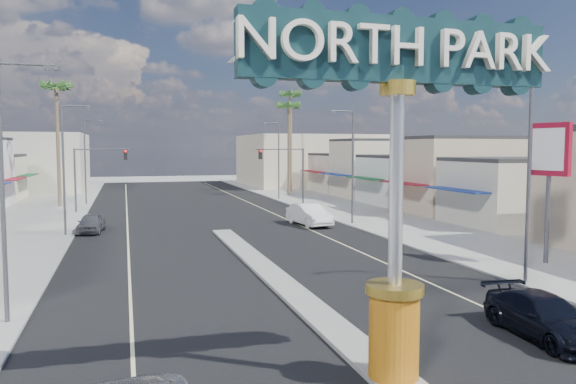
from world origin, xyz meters
TOP-DOWN VIEW (x-y plane):
  - ground at (0.00, 30.00)m, footprint 160.00×160.00m
  - road at (0.00, 30.00)m, footprint 20.00×120.00m
  - median_island at (0.00, 14.00)m, footprint 1.30×30.00m
  - sidewalk_left at (-14.00, 30.00)m, footprint 8.00×120.00m
  - sidewalk_right at (14.00, 30.00)m, footprint 8.00×120.00m
  - storefront_row_right at (24.00, 43.00)m, footprint 12.00×42.00m
  - backdrop_far_left at (-22.00, 75.00)m, footprint 20.00×20.00m
  - backdrop_far_right at (22.00, 75.00)m, footprint 20.00×20.00m
  - gateway_sign at (0.00, 1.98)m, footprint 8.20×1.50m
  - traffic_signal_left at (-9.18, 43.99)m, footprint 5.09×0.45m
  - traffic_signal_right at (9.18, 43.99)m, footprint 5.09×0.45m
  - streetlight_l_near at (-10.43, 10.00)m, footprint 2.03×0.22m
  - streetlight_l_mid at (-10.43, 30.00)m, footprint 2.03×0.22m
  - streetlight_l_far at (-10.43, 52.00)m, footprint 2.03×0.22m
  - streetlight_r_near at (10.43, 10.00)m, footprint 2.03×0.22m
  - streetlight_r_mid at (10.43, 30.00)m, footprint 2.03×0.22m
  - streetlight_r_far at (10.43, 52.00)m, footprint 2.03×0.22m
  - palm_left_far at (-13.00, 50.00)m, footprint 2.60×2.60m
  - palm_right_mid at (13.00, 56.00)m, footprint 2.60×2.60m
  - palm_right_far at (15.00, 62.00)m, footprint 2.60×2.60m
  - suv_right at (6.23, 3.76)m, footprint 2.18×4.85m
  - car_parked_left at (-9.00, 31.39)m, footprint 2.09×4.20m
  - car_parked_right at (7.16, 30.46)m, footprint 2.47×5.33m
  - bank_pylon_sign at (14.30, 13.00)m, footprint 0.81×2.27m

SIDE VIEW (x-z plane):
  - ground at x=0.00m, z-range 0.00..0.00m
  - road at x=0.00m, z-range 0.00..0.01m
  - sidewalk_left at x=-14.00m, z-range 0.00..0.12m
  - sidewalk_right at x=14.00m, z-range 0.00..0.12m
  - median_island at x=0.00m, z-range 0.00..0.16m
  - car_parked_left at x=-9.00m, z-range 0.00..1.38m
  - suv_right at x=6.23m, z-range 0.00..1.38m
  - car_parked_right at x=7.16m, z-range 0.00..1.69m
  - storefront_row_right at x=24.00m, z-range 0.00..6.00m
  - backdrop_far_left at x=-22.00m, z-range 0.00..8.00m
  - backdrop_far_right at x=22.00m, z-range 0.00..8.00m
  - traffic_signal_left at x=-9.18m, z-range 1.27..7.27m
  - traffic_signal_right at x=9.18m, z-range 1.27..7.27m
  - streetlight_l_near at x=-10.43m, z-range 0.57..9.57m
  - streetlight_l_mid at x=-10.43m, z-range 0.57..9.57m
  - streetlight_l_far at x=-10.43m, z-range 0.57..9.57m
  - streetlight_r_near at x=10.43m, z-range 0.57..9.57m
  - streetlight_r_mid at x=10.43m, z-range 0.57..9.57m
  - streetlight_r_far at x=10.43m, z-range 0.57..9.57m
  - bank_pylon_sign at x=14.30m, z-range 1.98..9.22m
  - gateway_sign at x=0.00m, z-range 1.35..10.50m
  - palm_right_mid at x=13.00m, z-range 4.55..16.65m
  - palm_left_far at x=-13.00m, z-range 4.95..18.05m
  - palm_right_far at x=15.00m, z-range 5.34..19.44m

